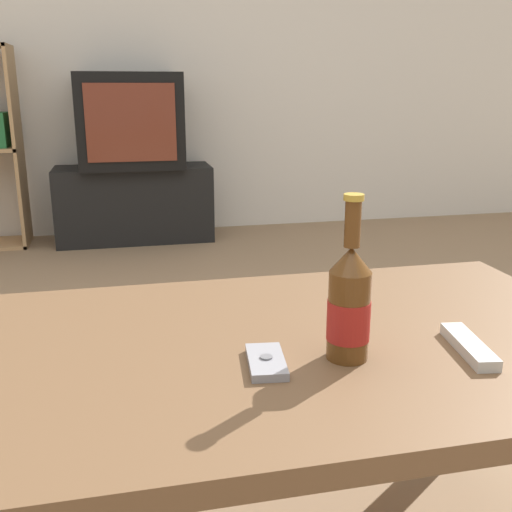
{
  "coord_description": "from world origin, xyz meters",
  "views": [
    {
      "loc": [
        -0.25,
        -0.96,
        0.93
      ],
      "look_at": [
        0.01,
        0.2,
        0.59
      ],
      "focal_mm": 42.0,
      "sensor_mm": 36.0,
      "label": 1
    }
  ],
  "objects_px": {
    "beer_bottle": "(349,304)",
    "cell_phone": "(266,362)",
    "television": "(130,120)",
    "remote_control": "(469,346)",
    "tv_stand": "(135,204)"
  },
  "relations": [
    {
      "from": "television",
      "to": "beer_bottle",
      "type": "height_order",
      "value": "television"
    },
    {
      "from": "beer_bottle",
      "to": "cell_phone",
      "type": "height_order",
      "value": "beer_bottle"
    },
    {
      "from": "television",
      "to": "tv_stand",
      "type": "bearing_deg",
      "value": 90.0
    },
    {
      "from": "cell_phone",
      "to": "remote_control",
      "type": "bearing_deg",
      "value": 3.07
    },
    {
      "from": "beer_bottle",
      "to": "television",
      "type": "bearing_deg",
      "value": 95.61
    },
    {
      "from": "beer_bottle",
      "to": "tv_stand",
      "type": "bearing_deg",
      "value": 95.6
    },
    {
      "from": "tv_stand",
      "to": "cell_phone",
      "type": "relative_size",
      "value": 7.51
    },
    {
      "from": "cell_phone",
      "to": "remote_control",
      "type": "xyz_separation_m",
      "value": [
        0.35,
        -0.02,
        0.0
      ]
    },
    {
      "from": "tv_stand",
      "to": "remote_control",
      "type": "height_order",
      "value": "remote_control"
    },
    {
      "from": "television",
      "to": "cell_phone",
      "type": "relative_size",
      "value": 4.84
    },
    {
      "from": "television",
      "to": "remote_control",
      "type": "distance_m",
      "value": 2.94
    },
    {
      "from": "beer_bottle",
      "to": "cell_phone",
      "type": "relative_size",
      "value": 2.22
    },
    {
      "from": "television",
      "to": "remote_control",
      "type": "height_order",
      "value": "television"
    },
    {
      "from": "television",
      "to": "remote_control",
      "type": "bearing_deg",
      "value": -80.28
    },
    {
      "from": "television",
      "to": "cell_phone",
      "type": "height_order",
      "value": "television"
    }
  ]
}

